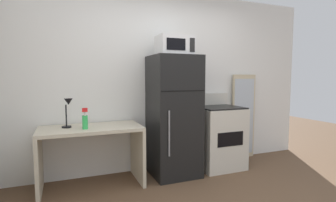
{
  "coord_description": "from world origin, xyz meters",
  "views": [
    {
      "loc": [
        -1.39,
        -1.96,
        1.35
      ],
      "look_at": [
        -0.16,
        1.1,
        1.05
      ],
      "focal_mm": 27.9,
      "sensor_mm": 36.0,
      "label": 1
    }
  ],
  "objects_px": {
    "oven_range": "(218,137)",
    "leaning_mirror": "(243,116)",
    "desk": "(91,145)",
    "desk_lamp": "(68,108)",
    "spray_bottle": "(85,121)",
    "microwave": "(174,46)",
    "refrigerator": "(174,116)"
  },
  "relations": [
    {
      "from": "oven_range",
      "to": "leaning_mirror",
      "type": "bearing_deg",
      "value": 21.51
    },
    {
      "from": "desk",
      "to": "desk_lamp",
      "type": "xyz_separation_m",
      "value": [
        -0.25,
        0.05,
        0.46
      ]
    },
    {
      "from": "desk",
      "to": "desk_lamp",
      "type": "height_order",
      "value": "desk_lamp"
    },
    {
      "from": "desk_lamp",
      "to": "oven_range",
      "type": "bearing_deg",
      "value": -0.76
    },
    {
      "from": "spray_bottle",
      "to": "oven_range",
      "type": "relative_size",
      "value": 0.23
    },
    {
      "from": "microwave",
      "to": "leaning_mirror",
      "type": "bearing_deg",
      "value": 11.89
    },
    {
      "from": "desk",
      "to": "leaning_mirror",
      "type": "height_order",
      "value": "leaning_mirror"
    },
    {
      "from": "oven_range",
      "to": "desk_lamp",
      "type": "bearing_deg",
      "value": 179.24
    },
    {
      "from": "desk_lamp",
      "to": "leaning_mirror",
      "type": "bearing_deg",
      "value": 4.73
    },
    {
      "from": "spray_bottle",
      "to": "leaning_mirror",
      "type": "relative_size",
      "value": 0.18
    },
    {
      "from": "desk",
      "to": "microwave",
      "type": "distance_m",
      "value": 1.67
    },
    {
      "from": "leaning_mirror",
      "to": "desk_lamp",
      "type": "bearing_deg",
      "value": -175.27
    },
    {
      "from": "spray_bottle",
      "to": "leaning_mirror",
      "type": "distance_m",
      "value": 2.6
    },
    {
      "from": "refrigerator",
      "to": "leaning_mirror",
      "type": "distance_m",
      "value": 1.42
    },
    {
      "from": "desk",
      "to": "spray_bottle",
      "type": "distance_m",
      "value": 0.35
    },
    {
      "from": "spray_bottle",
      "to": "microwave",
      "type": "relative_size",
      "value": 0.54
    },
    {
      "from": "desk",
      "to": "leaning_mirror",
      "type": "xyz_separation_m",
      "value": [
        2.49,
        0.27,
        0.17
      ]
    },
    {
      "from": "refrigerator",
      "to": "microwave",
      "type": "xyz_separation_m",
      "value": [
        0.0,
        -0.02,
        0.95
      ]
    },
    {
      "from": "refrigerator",
      "to": "leaning_mirror",
      "type": "bearing_deg",
      "value": 11.05
    },
    {
      "from": "desk_lamp",
      "to": "microwave",
      "type": "xyz_separation_m",
      "value": [
        1.36,
        -0.06,
        0.79
      ]
    },
    {
      "from": "microwave",
      "to": "oven_range",
      "type": "distance_m",
      "value": 1.5
    },
    {
      "from": "refrigerator",
      "to": "desk",
      "type": "bearing_deg",
      "value": -179.81
    },
    {
      "from": "desk",
      "to": "spray_bottle",
      "type": "bearing_deg",
      "value": -122.64
    },
    {
      "from": "spray_bottle",
      "to": "microwave",
      "type": "xyz_separation_m",
      "value": [
        1.18,
        0.1,
        0.93
      ]
    },
    {
      "from": "spray_bottle",
      "to": "refrigerator",
      "type": "xyz_separation_m",
      "value": [
        1.18,
        0.12,
        -0.03
      ]
    },
    {
      "from": "desk_lamp",
      "to": "spray_bottle",
      "type": "relative_size",
      "value": 1.42
    },
    {
      "from": "refrigerator",
      "to": "microwave",
      "type": "relative_size",
      "value": 3.58
    },
    {
      "from": "desk_lamp",
      "to": "refrigerator",
      "type": "bearing_deg",
      "value": -1.84
    },
    {
      "from": "spray_bottle",
      "to": "refrigerator",
      "type": "height_order",
      "value": "refrigerator"
    },
    {
      "from": "microwave",
      "to": "oven_range",
      "type": "xyz_separation_m",
      "value": [
        0.74,
        0.04,
        -1.31
      ]
    },
    {
      "from": "leaning_mirror",
      "to": "oven_range",
      "type": "bearing_deg",
      "value": -158.49
    },
    {
      "from": "desk_lamp",
      "to": "refrigerator",
      "type": "distance_m",
      "value": 1.37
    }
  ]
}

